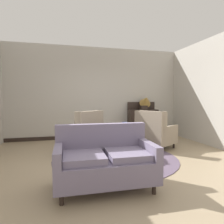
{
  "coord_description": "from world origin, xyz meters",
  "views": [
    {
      "loc": [
        -1.16,
        -3.92,
        1.35
      ],
      "look_at": [
        0.02,
        0.67,
        1.02
      ],
      "focal_mm": 31.54,
      "sensor_mm": 36.0,
      "label": 1
    }
  ],
  "objects_px": {
    "porcelain_vase": "(125,130)",
    "settee": "(105,161)",
    "coffee_table": "(122,139)",
    "sideboard": "(143,121)",
    "armchair_foreground_right": "(84,134)",
    "gramophone": "(146,101)",
    "armchair_near_window": "(154,132)"
  },
  "relations": [
    {
      "from": "coffee_table",
      "to": "sideboard",
      "type": "relative_size",
      "value": 0.75
    },
    {
      "from": "porcelain_vase",
      "to": "armchair_near_window",
      "type": "bearing_deg",
      "value": 30.31
    },
    {
      "from": "sideboard",
      "to": "settee",
      "type": "bearing_deg",
      "value": -121.19
    },
    {
      "from": "porcelain_vase",
      "to": "sideboard",
      "type": "height_order",
      "value": "sideboard"
    },
    {
      "from": "coffee_table",
      "to": "porcelain_vase",
      "type": "distance_m",
      "value": 0.23
    },
    {
      "from": "coffee_table",
      "to": "porcelain_vase",
      "type": "height_order",
      "value": "porcelain_vase"
    },
    {
      "from": "coffee_table",
      "to": "sideboard",
      "type": "xyz_separation_m",
      "value": [
        1.43,
        2.11,
        0.13
      ]
    },
    {
      "from": "settee",
      "to": "sideboard",
      "type": "relative_size",
      "value": 1.21
    },
    {
      "from": "armchair_foreground_right",
      "to": "sideboard",
      "type": "relative_size",
      "value": 0.93
    },
    {
      "from": "porcelain_vase",
      "to": "armchair_near_window",
      "type": "distance_m",
      "value": 1.22
    },
    {
      "from": "armchair_foreground_right",
      "to": "gramophone",
      "type": "relative_size",
      "value": 1.99
    },
    {
      "from": "porcelain_vase",
      "to": "armchair_foreground_right",
      "type": "bearing_deg",
      "value": 135.55
    },
    {
      "from": "armchair_near_window",
      "to": "gramophone",
      "type": "relative_size",
      "value": 1.99
    },
    {
      "from": "settee",
      "to": "armchair_near_window",
      "type": "distance_m",
      "value": 2.65
    },
    {
      "from": "coffee_table",
      "to": "sideboard",
      "type": "distance_m",
      "value": 2.55
    },
    {
      "from": "coffee_table",
      "to": "armchair_near_window",
      "type": "xyz_separation_m",
      "value": [
        1.1,
        0.56,
        0.02
      ]
    },
    {
      "from": "coffee_table",
      "to": "sideboard",
      "type": "height_order",
      "value": "sideboard"
    },
    {
      "from": "sideboard",
      "to": "armchair_near_window",
      "type": "bearing_deg",
      "value": -101.97
    },
    {
      "from": "gramophone",
      "to": "armchair_near_window",
      "type": "bearing_deg",
      "value": -104.66
    },
    {
      "from": "armchair_foreground_right",
      "to": "armchair_near_window",
      "type": "xyz_separation_m",
      "value": [
        1.88,
        -0.21,
        -0.0
      ]
    },
    {
      "from": "armchair_foreground_right",
      "to": "armchair_near_window",
      "type": "height_order",
      "value": "armchair_foreground_right"
    },
    {
      "from": "porcelain_vase",
      "to": "armchair_near_window",
      "type": "height_order",
      "value": "armchair_near_window"
    },
    {
      "from": "coffee_table",
      "to": "settee",
      "type": "xyz_separation_m",
      "value": [
        -0.7,
        -1.4,
        -0.01
      ]
    },
    {
      "from": "porcelain_vase",
      "to": "settee",
      "type": "distance_m",
      "value": 1.56
    },
    {
      "from": "settee",
      "to": "armchair_foreground_right",
      "type": "distance_m",
      "value": 2.17
    },
    {
      "from": "settee",
      "to": "armchair_near_window",
      "type": "relative_size",
      "value": 1.3
    },
    {
      "from": "armchair_foreground_right",
      "to": "sideboard",
      "type": "xyz_separation_m",
      "value": [
        2.21,
        1.34,
        0.11
      ]
    },
    {
      "from": "porcelain_vase",
      "to": "sideboard",
      "type": "xyz_separation_m",
      "value": [
        1.37,
        2.16,
        -0.09
      ]
    },
    {
      "from": "porcelain_vase",
      "to": "sideboard",
      "type": "bearing_deg",
      "value": 57.62
    },
    {
      "from": "porcelain_vase",
      "to": "settee",
      "type": "relative_size",
      "value": 0.21
    },
    {
      "from": "settee",
      "to": "sideboard",
      "type": "height_order",
      "value": "sideboard"
    },
    {
      "from": "armchair_foreground_right",
      "to": "sideboard",
      "type": "height_order",
      "value": "sideboard"
    }
  ]
}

